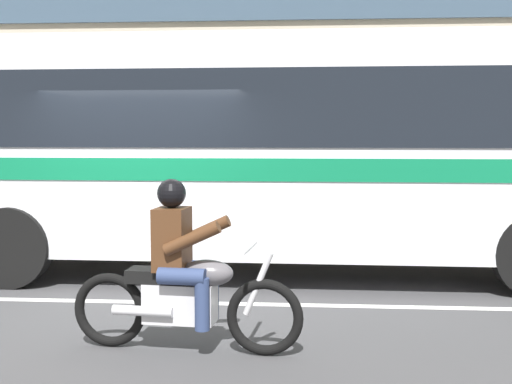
% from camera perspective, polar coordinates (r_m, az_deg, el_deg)
% --- Properties ---
extents(ground_plane, '(60.00, 60.00, 0.00)m').
position_cam_1_polar(ground_plane, '(8.47, -9.89, -8.40)').
color(ground_plane, '#3D3D3F').
extents(sidewalk_curb, '(28.00, 3.80, 0.15)m').
position_cam_1_polar(sidewalk_curb, '(13.38, -4.54, -3.06)').
color(sidewalk_curb, '#A39E93').
rests_on(sidewalk_curb, ground_plane).
extents(lane_center_stripe, '(26.60, 0.14, 0.01)m').
position_cam_1_polar(lane_center_stripe, '(7.91, -10.96, -9.36)').
color(lane_center_stripe, silver).
rests_on(lane_center_stripe, ground_plane).
extents(transit_bus, '(11.21, 2.74, 3.22)m').
position_cam_1_polar(transit_bus, '(9.18, 2.53, 4.57)').
color(transit_bus, silver).
rests_on(transit_bus, ground_plane).
extents(motorcycle_with_rider, '(2.14, 0.65, 1.56)m').
position_cam_1_polar(motorcycle_with_rider, '(5.97, -6.32, -7.61)').
color(motorcycle_with_rider, black).
rests_on(motorcycle_with_rider, ground_plane).
extents(fire_hydrant, '(0.22, 0.30, 0.75)m').
position_cam_1_polar(fire_hydrant, '(12.34, -3.98, -1.67)').
color(fire_hydrant, '#4C8C3F').
rests_on(fire_hydrant, sidewalk_curb).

